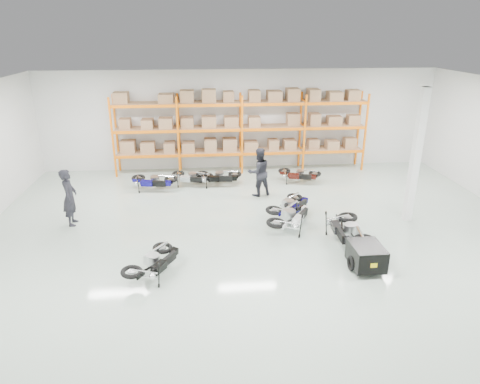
{
  "coord_description": "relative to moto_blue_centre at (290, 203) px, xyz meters",
  "views": [
    {
      "loc": [
        -1.73,
        -12.4,
        6.2
      ],
      "look_at": [
        -0.56,
        0.79,
        1.1
      ],
      "focal_mm": 32.0,
      "sensor_mm": 36.0,
      "label": 1
    }
  ],
  "objects": [
    {
      "name": "moto_blue_centre",
      "position": [
        0.0,
        0.0,
        0.0
      ],
      "size": [
        1.78,
        1.88,
        1.12
      ],
      "primitive_type": null,
      "rotation": [
        0.0,
        -0.09,
        2.43
      ],
      "color": "#09074F",
      "rests_on": "ground"
    },
    {
      "name": "moto_back_b",
      "position": [
        -3.5,
        3.53,
        -0.05
      ],
      "size": [
        1.73,
        1.24,
        1.01
      ],
      "primitive_type": null,
      "rotation": [
        0.0,
        -0.09,
        1.23
      ],
      "color": "#B0B6BA",
      "rests_on": "ground"
    },
    {
      "name": "moto_touring_right",
      "position": [
        1.36,
        -2.06,
        0.05
      ],
      "size": [
        1.01,
        1.93,
        1.23
      ],
      "primitive_type": null,
      "rotation": [
        0.0,
        -0.09,
        -0.03
      ],
      "color": "black",
      "rests_on": "ground"
    },
    {
      "name": "person_left",
      "position": [
        -7.41,
        0.06,
        0.44
      ],
      "size": [
        0.51,
        0.73,
        1.93
      ],
      "primitive_type": "imported",
      "rotation": [
        0.0,
        0.0,
        1.64
      ],
      "color": "black",
      "rests_on": "ground"
    },
    {
      "name": "moto_silver_left",
      "position": [
        -0.15,
        -0.93,
        0.03
      ],
      "size": [
        1.75,
        2.05,
        1.19
      ],
      "primitive_type": null,
      "rotation": [
        0.0,
        -0.09,
        2.58
      ],
      "color": "silver",
      "rests_on": "ground"
    },
    {
      "name": "moto_black_far_left",
      "position": [
        -4.34,
        -3.41,
        -0.02
      ],
      "size": [
        1.54,
        1.85,
        1.08
      ],
      "primitive_type": null,
      "rotation": [
        0.0,
        -0.09,
        2.63
      ],
      "color": "black",
      "rests_on": "ground"
    },
    {
      "name": "structural_column",
      "position": [
        3.98,
        -0.59,
        1.72
      ],
      "size": [
        0.25,
        0.25,
        4.5
      ],
      "primitive_type": "cube",
      "color": "white",
      "rests_on": "ground"
    },
    {
      "name": "room",
      "position": [
        -1.22,
        -1.09,
        1.72
      ],
      "size": [
        18.0,
        18.0,
        18.0
      ],
      "color": "#A5B8AA",
      "rests_on": "ground"
    },
    {
      "name": "moto_back_a",
      "position": [
        -5.02,
        3.1,
        -0.02
      ],
      "size": [
        1.8,
        1.16,
        1.08
      ],
      "primitive_type": null,
      "rotation": [
        0.0,
        -0.09,
        1.35
      ],
      "color": "navy",
      "rests_on": "ground"
    },
    {
      "name": "person_back",
      "position": [
        -0.83,
        2.16,
        0.43
      ],
      "size": [
        1.11,
        0.98,
        1.91
      ],
      "primitive_type": "imported",
      "rotation": [
        0.0,
        0.0,
        3.45
      ],
      "color": "#22222A",
      "rests_on": "ground"
    },
    {
      "name": "pallet_rack",
      "position": [
        -1.22,
        5.36,
        1.73
      ],
      "size": [
        11.28,
        0.98,
        3.62
      ],
      "color": "orange",
      "rests_on": "ground"
    },
    {
      "name": "trailer",
      "position": [
        1.36,
        -3.65,
        -0.1
      ],
      "size": [
        0.92,
        1.75,
        0.73
      ],
      "rotation": [
        0.0,
        0.0,
        0.01
      ],
      "color": "black",
      "rests_on": "ground"
    },
    {
      "name": "moto_back_c",
      "position": [
        -2.36,
        3.43,
        -0.02
      ],
      "size": [
        1.74,
        0.99,
        1.07
      ],
      "primitive_type": null,
      "rotation": [
        0.0,
        -0.09,
        1.47
      ],
      "color": "black",
      "rests_on": "ground"
    },
    {
      "name": "moto_back_d",
      "position": [
        1.07,
        3.46,
        -0.05
      ],
      "size": [
        1.75,
        1.3,
        1.02
      ],
      "primitive_type": null,
      "rotation": [
        0.0,
        -0.09,
        1.2
      ],
      "color": "#380F0B",
      "rests_on": "ground"
    }
  ]
}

